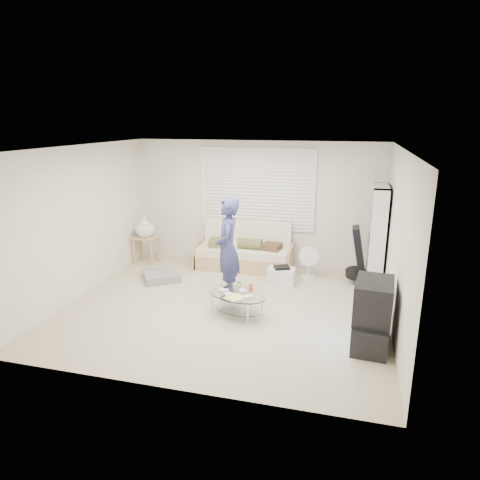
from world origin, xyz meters
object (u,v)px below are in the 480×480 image
(tv_unit, at_px, (372,315))
(coffee_table, at_px, (237,297))
(futon_sofa, at_px, (245,253))
(bookshelf, at_px, (377,236))

(tv_unit, distance_m, coffee_table, 1.99)
(futon_sofa, bearing_deg, tv_unit, -47.33)
(bookshelf, xyz_separation_m, tv_unit, (-0.13, -2.34, -0.46))
(coffee_table, bearing_deg, tv_unit, -12.32)
(bookshelf, bearing_deg, tv_unit, -93.06)
(coffee_table, bearing_deg, futon_sofa, 101.07)
(futon_sofa, xyz_separation_m, bookshelf, (2.48, -0.22, 0.59))
(futon_sofa, relative_size, tv_unit, 2.11)
(futon_sofa, distance_m, coffee_table, 2.17)
(bookshelf, relative_size, tv_unit, 1.98)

